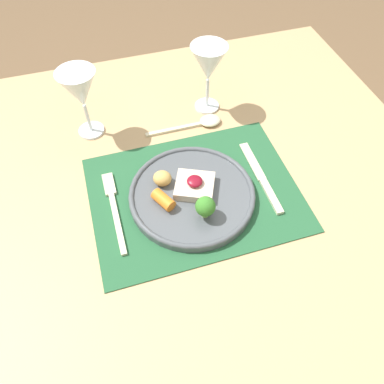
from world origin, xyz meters
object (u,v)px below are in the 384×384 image
(dinner_plate, at_px, (191,194))
(spoon, at_px, (203,122))
(fork, at_px, (114,205))
(wine_glass_far, at_px, (80,91))
(wine_glass_near, at_px, (208,65))
(knife, at_px, (263,181))

(dinner_plate, height_order, spoon, dinner_plate)
(dinner_plate, height_order, fork, dinner_plate)
(fork, distance_m, wine_glass_far, 0.28)
(dinner_plate, relative_size, wine_glass_near, 1.53)
(dinner_plate, bearing_deg, knife, -1.42)
(spoon, bearing_deg, wine_glass_far, 163.73)
(fork, relative_size, knife, 1.00)
(fork, xyz_separation_m, knife, (0.34, -0.03, -0.00))
(fork, bearing_deg, wine_glass_far, 94.31)
(spoon, distance_m, wine_glass_far, 0.31)
(wine_glass_near, height_order, wine_glass_far, wine_glass_near)
(spoon, bearing_deg, dinner_plate, -118.29)
(knife, height_order, spoon, spoon)
(knife, height_order, wine_glass_near, wine_glass_near)
(dinner_plate, xyz_separation_m, knife, (0.17, -0.00, -0.01))
(fork, xyz_separation_m, spoon, (0.26, 0.19, 0.00))
(knife, xyz_separation_m, wine_glass_far, (-0.35, 0.28, 0.12))
(dinner_plate, distance_m, wine_glass_near, 0.33)
(knife, bearing_deg, spoon, 105.41)
(fork, height_order, wine_glass_far, wine_glass_far)
(spoon, xyz_separation_m, wine_glass_near, (0.03, 0.06, 0.12))
(spoon, xyz_separation_m, wine_glass_far, (-0.28, 0.06, 0.12))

